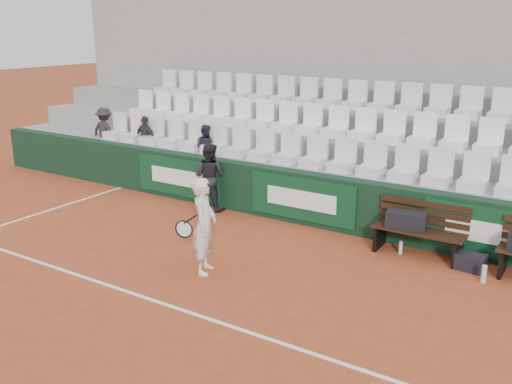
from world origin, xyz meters
name	(u,v)px	position (x,y,z in m)	size (l,w,h in m)	color
ground	(179,309)	(0.00, 0.00, 0.00)	(80.00, 80.00, 0.00)	#A44525
court_baseline	(179,309)	(0.00, 0.00, 0.00)	(18.00, 0.06, 0.01)	white
back_barrier	(318,200)	(0.07, 3.99, 0.50)	(18.00, 0.34, 1.00)	black
grandstand_tier_front	(330,192)	(0.00, 4.62, 0.50)	(18.00, 0.95, 1.00)	gray
grandstand_tier_mid	(350,171)	(0.00, 5.58, 0.72)	(18.00, 0.95, 1.45)	gray
grandstand_tier_back	(367,152)	(0.00, 6.53, 0.95)	(18.00, 0.95, 1.90)	gray
grandstand_rear_wall	(381,93)	(0.00, 7.15, 2.20)	(18.00, 0.30, 4.40)	gray
seat_row_front	(327,153)	(0.00, 4.45, 1.31)	(11.90, 0.44, 0.63)	silver
seat_row_mid	(348,123)	(0.00, 5.40, 1.77)	(11.90, 0.44, 0.63)	white
seat_row_back	(367,96)	(0.00, 6.35, 2.21)	(11.90, 0.44, 0.63)	silver
bench_left	(417,243)	(2.11, 3.56, 0.23)	(1.50, 0.56, 0.45)	black
sports_bag_left	(406,220)	(1.91, 3.52, 0.59)	(0.64, 0.28, 0.28)	black
sports_bag_ground	(471,262)	(3.00, 3.42, 0.13)	(0.44, 0.27, 0.27)	black
water_bottle_near	(401,247)	(1.87, 3.48, 0.11)	(0.06, 0.06, 0.22)	silver
water_bottle_far	(484,274)	(3.27, 3.07, 0.14)	(0.08, 0.08, 0.27)	#ADBFC4
tennis_player	(204,226)	(-0.45, 1.16, 0.75)	(0.77, 0.65, 1.51)	silver
ball_kid	(209,177)	(-2.25, 3.66, 0.70)	(0.68, 0.53, 1.40)	black
spectator_a	(104,113)	(-6.10, 4.50, 1.58)	(0.75, 0.43, 1.16)	black
spectator_b	(145,120)	(-4.73, 4.50, 1.54)	(0.63, 0.26, 1.08)	#2E2925
spectator_c	(205,128)	(-2.97, 4.50, 1.52)	(0.50, 0.39, 1.04)	#1D212C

